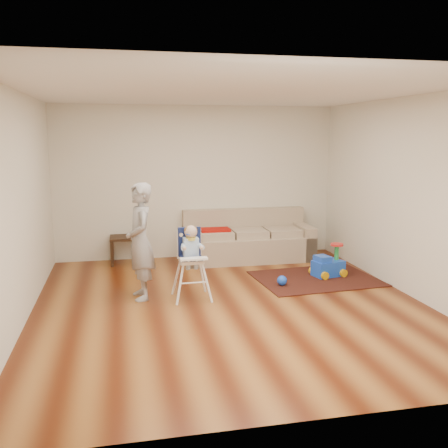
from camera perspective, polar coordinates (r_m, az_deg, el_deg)
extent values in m
plane|color=#4A1907|center=(6.59, 0.73, -9.20)|extent=(5.50, 5.50, 0.00)
cube|color=silver|center=(8.96, -3.11, 4.78)|extent=(5.00, 0.04, 2.70)
cube|color=silver|center=(6.23, -22.32, 1.71)|extent=(0.04, 5.50, 2.70)
cube|color=silver|center=(7.24, 20.48, 2.90)|extent=(0.04, 5.50, 2.70)
cube|color=white|center=(6.24, 0.78, 14.91)|extent=(5.00, 5.50, 0.04)
cube|color=#A30E07|center=(8.62, -1.04, -0.66)|extent=(0.51, 0.33, 0.04)
cube|color=black|center=(7.84, 10.46, -6.15)|extent=(1.89, 1.48, 0.01)
sphere|color=blue|center=(7.37, 6.65, -6.43)|extent=(0.15, 0.15, 0.15)
cylinder|color=blue|center=(6.52, -4.17, -1.23)|extent=(0.01, 0.12, 0.01)
imported|color=#98989B|center=(6.73, -9.56, -1.99)|extent=(0.45, 0.62, 1.57)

